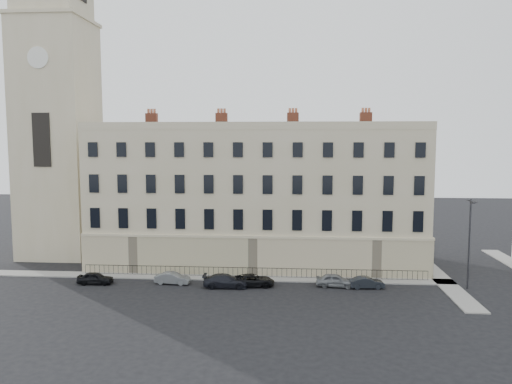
# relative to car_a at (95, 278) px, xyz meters

# --- Properties ---
(ground) EXTENTS (160.00, 160.00, 0.00)m
(ground) POSITION_rel_car_a_xyz_m (21.07, -2.03, -0.59)
(ground) COLOR black
(ground) RESTS_ON ground
(terrace) EXTENTS (36.22, 12.22, 17.00)m
(terrace) POSITION_rel_car_a_xyz_m (15.11, 9.94, 6.91)
(terrace) COLOR #C4B892
(terrace) RESTS_ON ground
(church_tower) EXTENTS (8.00, 8.13, 44.00)m
(church_tower) POSITION_rel_car_a_xyz_m (-8.93, 11.97, 18.07)
(church_tower) COLOR #C4B892
(church_tower) RESTS_ON ground
(pavement_terrace) EXTENTS (48.00, 2.00, 0.12)m
(pavement_terrace) POSITION_rel_car_a_xyz_m (11.07, 2.97, -0.53)
(pavement_terrace) COLOR gray
(pavement_terrace) RESTS_ON ground
(pavement_east_return) EXTENTS (2.00, 24.00, 0.12)m
(pavement_east_return) POSITION_rel_car_a_xyz_m (34.07, 5.97, -0.53)
(pavement_east_return) COLOR gray
(pavement_east_return) RESTS_ON ground
(railings) EXTENTS (35.00, 0.04, 0.96)m
(railings) POSITION_rel_car_a_xyz_m (15.07, 3.37, -0.03)
(railings) COLOR black
(railings) RESTS_ON ground
(car_a) EXTENTS (3.49, 1.51, 1.17)m
(car_a) POSITION_rel_car_a_xyz_m (0.00, 0.00, 0.00)
(car_a) COLOR black
(car_a) RESTS_ON ground
(car_b) EXTENTS (3.50, 1.46, 1.13)m
(car_b) POSITION_rel_car_a_xyz_m (7.48, 0.61, -0.02)
(car_b) COLOR slate
(car_b) RESTS_ON ground
(car_c) EXTENTS (4.41, 1.90, 1.27)m
(car_c) POSITION_rel_car_a_xyz_m (12.83, -0.19, 0.05)
(car_c) COLOR black
(car_c) RESTS_ON ground
(car_d) EXTENTS (4.36, 2.41, 1.15)m
(car_d) POSITION_rel_car_a_xyz_m (15.36, 0.38, -0.01)
(car_d) COLOR black
(car_d) RESTS_ON ground
(car_e) EXTENTS (3.79, 1.81, 1.25)m
(car_e) POSITION_rel_car_a_xyz_m (23.24, 0.78, 0.04)
(car_e) COLOR slate
(car_e) RESTS_ON ground
(car_f) EXTENTS (3.38, 1.45, 1.08)m
(car_f) POSITION_rel_car_a_xyz_m (26.15, 0.52, -0.04)
(car_f) COLOR #1E2329
(car_f) RESTS_ON ground
(streetlamp) EXTENTS (0.59, 1.82, 8.52)m
(streetlamp) POSITION_rel_car_a_xyz_m (35.58, 0.96, 4.14)
(streetlamp) COLOR #2D2D32
(streetlamp) RESTS_ON ground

